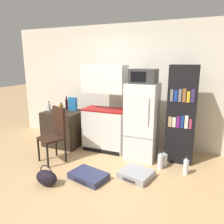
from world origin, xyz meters
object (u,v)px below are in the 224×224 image
at_px(side_table, 64,128).
at_px(refrigerator, 142,121).
at_px(microwave, 144,76).
at_px(water_bottle_front, 164,160).
at_px(bottle_amber_beer, 61,108).
at_px(water_bottle_middle, 186,167).
at_px(bookshelf, 182,115).
at_px(cereal_box, 73,104).
at_px(bottle_wine_dark, 67,104).
at_px(water_bottle_back, 160,161).
at_px(suitcase_small_flat, 136,174).
at_px(suitcase_large_flat, 89,176).
at_px(chair, 56,130).
at_px(kitchen_hutch, 105,112).
at_px(bottle_clear_short, 49,107).
at_px(bottle_milk_white, 62,111).
at_px(handbag, 47,178).

relative_size(side_table, refrigerator, 0.55).
distance_m(microwave, water_bottle_front, 1.57).
bearing_deg(bottle_amber_beer, water_bottle_middle, -7.16).
height_order(bookshelf, cereal_box, bookshelf).
xyz_separation_m(microwave, bottle_wine_dark, (-1.84, 0.18, -0.69)).
distance_m(refrigerator, water_bottle_back, 0.83).
xyz_separation_m(suitcase_small_flat, water_bottle_front, (0.35, 0.59, 0.07)).
bearing_deg(water_bottle_middle, bookshelf, 108.66).
bearing_deg(bottle_amber_beer, suitcase_large_flat, -41.11).
bearing_deg(bottle_wine_dark, water_bottle_back, -13.37).
bearing_deg(side_table, water_bottle_back, -8.36).
height_order(chair, suitcase_large_flat, chair).
height_order(cereal_box, suitcase_small_flat, cereal_box).
xyz_separation_m(kitchen_hutch, water_bottle_middle, (1.69, -0.46, -0.68)).
distance_m(bottle_wine_dark, chair, 1.08).
bearing_deg(chair, bottle_clear_short, 159.59).
distance_m(chair, water_bottle_back, 1.99).
bearing_deg(bottle_clear_short, bookshelf, 5.16).
height_order(kitchen_hutch, refrigerator, kitchen_hutch).
xyz_separation_m(microwave, water_bottle_middle, (0.88, -0.39, -1.45)).
distance_m(microwave, water_bottle_middle, 1.74).
bearing_deg(bottle_milk_white, bottle_amber_beer, 128.04).
height_order(bottle_amber_beer, chair, chair).
relative_size(refrigerator, bottle_clear_short, 6.89).
distance_m(bottle_amber_beer, water_bottle_middle, 2.81).
bearing_deg(cereal_box, bookshelf, 0.45).
distance_m(side_table, kitchen_hutch, 1.06).
xyz_separation_m(side_table, kitchen_hutch, (0.97, 0.10, 0.42)).
relative_size(bottle_clear_short, water_bottle_back, 0.64).
distance_m(chair, water_bottle_front, 2.07).
xyz_separation_m(bottle_amber_beer, cereal_box, (0.20, 0.16, 0.07)).
bearing_deg(water_bottle_front, suitcase_large_flat, -138.40).
bearing_deg(chair, side_table, 138.53).
bearing_deg(refrigerator, cereal_box, 176.50).
bearing_deg(side_table, chair, -65.86).
xyz_separation_m(kitchen_hutch, handbag, (-0.24, -1.63, -0.69)).
height_order(suitcase_small_flat, water_bottle_front, water_bottle_front).
xyz_separation_m(bottle_clear_short, handbag, (1.04, -1.44, -0.74)).
xyz_separation_m(bottle_wine_dark, suitcase_large_flat, (1.29, -1.34, -0.84)).
height_order(bookshelf, bottle_wine_dark, bookshelf).
relative_size(refrigerator, bottle_amber_beer, 7.77).
relative_size(bottle_clear_short, suitcase_small_flat, 0.37).
xyz_separation_m(suitcase_large_flat, water_bottle_front, (1.05, 0.93, 0.07)).
relative_size(bottle_clear_short, suitcase_large_flat, 0.32).
height_order(side_table, kitchen_hutch, kitchen_hutch).
relative_size(chair, water_bottle_middle, 3.19).
bearing_deg(suitcase_large_flat, water_bottle_middle, 41.37).
height_order(microwave, suitcase_small_flat, microwave).
bearing_deg(bookshelf, water_bottle_middle, -71.34).
bearing_deg(water_bottle_middle, chair, -170.69).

